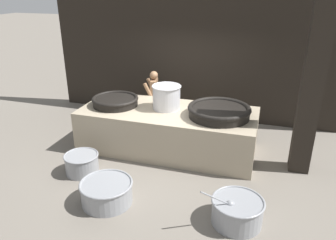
{
  "coord_description": "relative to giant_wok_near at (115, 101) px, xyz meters",
  "views": [
    {
      "loc": [
        1.99,
        -6.4,
        3.5
      ],
      "look_at": [
        0.0,
        0.0,
        0.7
      ],
      "focal_mm": 35.0,
      "sensor_mm": 36.0,
      "label": 1
    }
  ],
  "objects": [
    {
      "name": "prep_bowl_extra",
      "position": [
        -0.08,
        -1.47,
        -0.82
      ],
      "size": [
        0.68,
        0.68,
        0.4
      ],
      "color": "gray",
      "rests_on": "ground_plane"
    },
    {
      "name": "giant_wok_near",
      "position": [
        0.0,
        0.0,
        0.0
      ],
      "size": [
        1.05,
        1.05,
        0.2
      ],
      "color": "black",
      "rests_on": "hearth_platform"
    },
    {
      "name": "giant_wok_far",
      "position": [
        2.37,
        0.01,
        0.02
      ],
      "size": [
        1.31,
        1.31,
        0.23
      ],
      "color": "black",
      "rests_on": "hearth_platform"
    },
    {
      "name": "support_pillar",
      "position": [
        4.05,
        -0.03,
        0.77
      ],
      "size": [
        0.38,
        0.38,
        3.62
      ],
      "primitive_type": "cube",
      "color": "black",
      "rests_on": "ground_plane"
    },
    {
      "name": "prep_bowl_vegetables",
      "position": [
        3.03,
        -2.06,
        -0.8
      ],
      "size": [
        0.94,
        0.84,
        0.75
      ],
      "color": "gray",
      "rests_on": "ground_plane"
    },
    {
      "name": "hearth_platform",
      "position": [
        1.24,
        0.05,
        -0.57
      ],
      "size": [
        3.85,
        1.64,
        0.93
      ],
      "color": "tan",
      "rests_on": "ground_plane"
    },
    {
      "name": "ground_plane",
      "position": [
        1.24,
        0.05,
        -1.04
      ],
      "size": [
        60.0,
        60.0,
        0.0
      ],
      "primitive_type": "plane",
      "color": "slate"
    },
    {
      "name": "back_wall",
      "position": [
        1.24,
        2.22,
        0.77
      ],
      "size": [
        7.88,
        0.24,
        3.62
      ],
      "primitive_type": "cube",
      "color": "black",
      "rests_on": "ground_plane"
    },
    {
      "name": "cook",
      "position": [
        0.52,
        1.14,
        -0.23
      ],
      "size": [
        0.39,
        0.58,
        1.49
      ],
      "rotation": [
        0.0,
        0.0,
        3.33
      ],
      "color": "#8C6647",
      "rests_on": "ground_plane"
    },
    {
      "name": "prep_bowl_meat",
      "position": [
        0.84,
        -2.19,
        -0.82
      ],
      "size": [
        0.91,
        0.91,
        0.4
      ],
      "color": "gray",
      "rests_on": "ground_plane"
    },
    {
      "name": "stock_pot",
      "position": [
        1.18,
        0.14,
        0.17
      ],
      "size": [
        0.65,
        0.65,
        0.53
      ],
      "color": "silver",
      "rests_on": "hearth_platform"
    }
  ]
}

